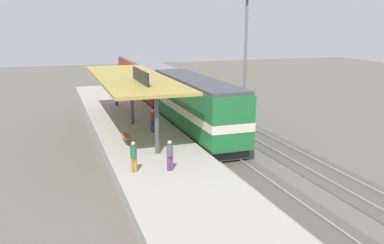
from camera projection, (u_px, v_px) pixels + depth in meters
The scene contains 12 objects.
ground_plane at pixel (210, 128), 34.99m from camera, with size 120.00×120.00×0.00m, color #5B564C.
track_near at pixel (187, 130), 34.35m from camera, with size 3.20×110.00×0.16m.
track_far at pixel (237, 126), 35.80m from camera, with size 3.20×110.00×0.16m.
platform at pixel (133, 130), 32.79m from camera, with size 6.00×44.00×0.90m, color #9E998E.
station_canopy at pixel (131, 79), 31.76m from camera, with size 5.20×18.00×4.70m.
platform_bench at pixel (126, 136), 27.47m from camera, with size 0.44×1.70×0.50m.
locomotive at pixel (195, 106), 31.96m from camera, with size 2.93×14.43×4.44m.
passenger_carriage_single at pixel (145, 79), 48.53m from camera, with size 2.90×20.00×4.24m.
light_mast at pixel (246, 27), 39.75m from camera, with size 1.10×1.10×11.70m.
person_waiting at pixel (170, 154), 22.14m from camera, with size 0.34×0.34×1.71m.
person_walking at pixel (134, 155), 21.94m from camera, with size 0.34×0.34×1.71m.
person_boarding at pixel (153, 119), 30.07m from camera, with size 0.34×0.34×1.71m.
Camera 1 is at (-10.46, -31.56, 8.70)m, focal length 38.51 mm.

